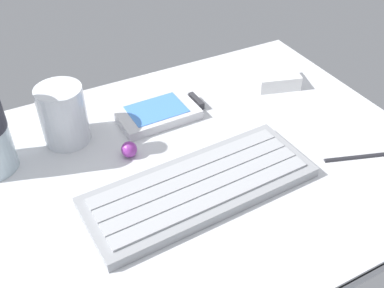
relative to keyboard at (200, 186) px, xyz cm
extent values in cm
cube|color=silver|center=(1.67, 5.41, -1.81)|extent=(64.00, 48.00, 2.00)
cube|color=#93969B|center=(0.00, 0.00, -0.11)|extent=(29.47, 12.32, 1.40)
cube|color=#ADAFB5|center=(-0.15, 3.30, 0.74)|extent=(26.74, 3.22, 0.30)
cube|color=#ADAFB5|center=(-0.05, 1.10, 0.74)|extent=(26.74, 3.22, 0.30)
cube|color=#ADAFB5|center=(0.05, -1.10, 0.74)|extent=(26.74, 3.22, 0.30)
cube|color=#ADAFB5|center=(0.15, -3.30, 0.74)|extent=(26.74, 3.22, 0.30)
cube|color=silver|center=(2.17, 16.91, -0.11)|extent=(12.14, 7.83, 1.40)
cube|color=#4C8CEA|center=(2.17, 16.91, 0.64)|extent=(8.51, 6.09, 0.10)
cube|color=#333338|center=(8.57, 17.04, -0.11)|extent=(0.87, 3.81, 1.12)
cylinder|color=silver|center=(-11.75, 17.86, 3.44)|extent=(6.40, 6.40, 8.50)
cylinder|color=orange|center=(-11.75, 17.86, 2.45)|extent=(5.50, 5.50, 6.12)
cube|color=white|center=(23.24, 16.21, 0.39)|extent=(8.33, 7.39, 2.40)
sphere|color=purple|center=(-5.33, 10.41, 0.29)|extent=(2.20, 2.20, 2.20)
cylinder|color=#26262B|center=(21.97, -4.47, -0.46)|extent=(9.22, 3.72, 0.70)
camera|label=1|loc=(-19.21, -34.21, 39.02)|focal=41.57mm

